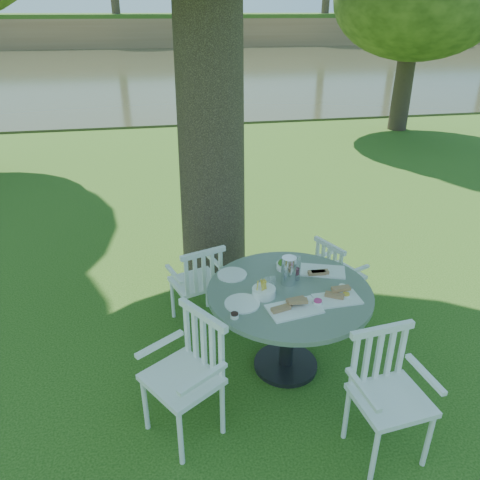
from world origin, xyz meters
name	(u,v)px	position (x,y,z in m)	size (l,w,h in m)	color
ground	(244,324)	(0.00, 0.00, 0.00)	(140.00, 140.00, 0.00)	#1A3D0C
table	(289,306)	(0.25, -0.68, 0.64)	(1.35, 1.35, 0.80)	black
chair_ne	(334,272)	(0.94, 0.05, 0.48)	(0.52, 0.53, 0.82)	white
chair_nw	(200,281)	(-0.42, 0.07, 0.52)	(0.55, 0.54, 0.88)	white
chair_sw	(192,365)	(-0.61, -1.16, 0.57)	(0.65, 0.66, 0.97)	white
chair_se	(385,383)	(0.67, -1.57, 0.55)	(0.52, 0.49, 0.94)	white
tableware	(286,282)	(0.22, -0.63, 0.85)	(1.14, 0.88, 0.24)	white
river	(160,69)	(0.00, 23.00, 0.00)	(100.00, 28.00, 0.12)	#2F321D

